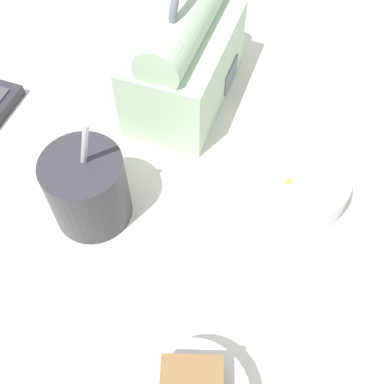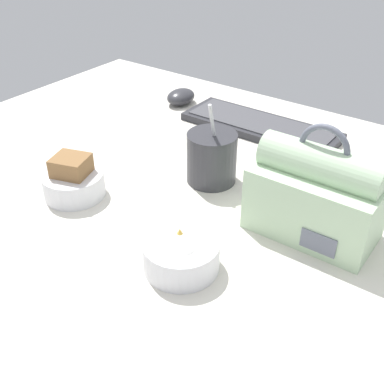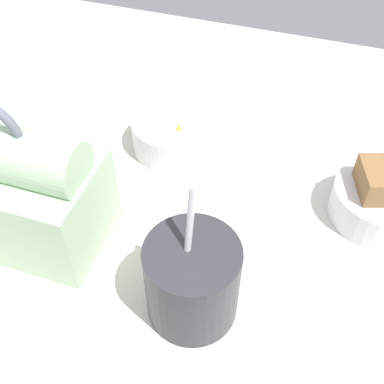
{
  "view_description": "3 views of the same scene",
  "coord_description": "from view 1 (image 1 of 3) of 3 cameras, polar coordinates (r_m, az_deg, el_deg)",
  "views": [
    {
      "loc": [
        -26.78,
        -15.25,
        56.32
      ],
      "look_at": [
        4.05,
        -4.2,
        7.0
      ],
      "focal_mm": 45.0,
      "sensor_mm": 36.0,
      "label": 1
    },
    {
      "loc": [
        46.24,
        -62.06,
        53.58
      ],
      "look_at": [
        4.05,
        -4.2,
        7.0
      ],
      "focal_mm": 45.0,
      "sensor_mm": 36.0,
      "label": 2
    },
    {
      "loc": [
        -8.53,
        33.93,
        50.35
      ],
      "look_at": [
        4.05,
        -4.2,
        7.0
      ],
      "focal_mm": 45.0,
      "sensor_mm": 36.0,
      "label": 3
    }
  ],
  "objects": [
    {
      "name": "desk_surface",
      "position": [
        0.63,
        -4.84,
        -4.81
      ],
      "size": [
        140.0,
        110.0,
        2.0
      ],
      "color": "silver",
      "rests_on": "ground"
    },
    {
      "name": "lunch_bag",
      "position": [
        0.71,
        -0.93,
        15.51
      ],
      "size": [
        21.29,
        12.36,
        20.44
      ],
      "color": "#B7D6AD",
      "rests_on": "desk_surface"
    },
    {
      "name": "soup_cup",
      "position": [
        0.6,
        -12.37,
        0.32
      ],
      "size": [
        9.97,
        9.97,
        17.31
      ],
      "color": "#333338",
      "rests_on": "desk_surface"
    },
    {
      "name": "bento_bowl_snacks",
      "position": [
        0.64,
        12.65,
        0.62
      ],
      "size": [
        12.04,
        12.04,
        5.97
      ],
      "color": "silver",
      "rests_on": "desk_surface"
    }
  ]
}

